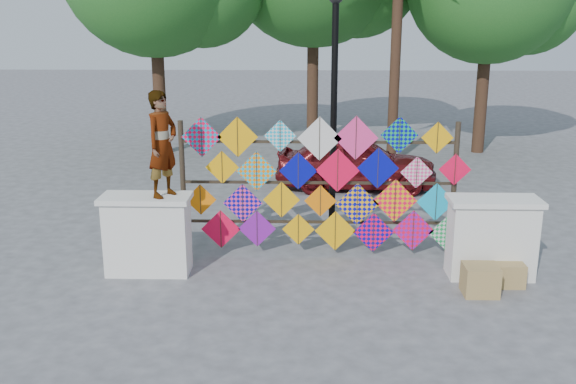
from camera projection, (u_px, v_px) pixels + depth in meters
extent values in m
plane|color=gray|center=(318.00, 269.00, 10.42)|extent=(80.00, 80.00, 0.00)
cube|color=white|center=(148.00, 237.00, 10.14)|extent=(1.30, 0.55, 1.20)
cube|color=white|center=(145.00, 198.00, 9.97)|extent=(1.40, 0.65, 0.08)
cube|color=white|center=(491.00, 240.00, 10.00)|extent=(1.30, 0.55, 1.20)
cube|color=white|center=(495.00, 201.00, 9.83)|extent=(1.40, 0.65, 0.08)
cylinder|color=#2E2419|center=(183.00, 187.00, 10.95)|extent=(0.09, 0.09, 2.30)
cylinder|color=#2E2419|center=(454.00, 189.00, 10.83)|extent=(0.09, 0.09, 2.30)
cube|color=#2E2419|center=(317.00, 222.00, 11.05)|extent=(4.60, 0.04, 0.04)
cube|color=#2E2419|center=(318.00, 183.00, 10.86)|extent=(4.60, 0.04, 0.04)
cube|color=#2E2419|center=(318.00, 142.00, 10.68)|extent=(4.60, 0.04, 0.04)
cube|color=#0889C4|center=(201.00, 137.00, 10.65)|extent=(0.68, 0.01, 0.68)
cube|color=#2E2419|center=(201.00, 137.00, 10.64)|extent=(0.01, 0.01, 0.67)
cube|color=#FFAC0A|center=(238.00, 137.00, 10.63)|extent=(0.68, 0.01, 0.68)
cube|color=#2E2419|center=(237.00, 137.00, 10.62)|extent=(0.01, 0.01, 0.67)
cube|color=silver|center=(280.00, 136.00, 10.61)|extent=(0.54, 0.01, 0.54)
cube|color=#2E2419|center=(280.00, 136.00, 10.59)|extent=(0.01, 0.01, 0.53)
cube|color=silver|center=(320.00, 139.00, 10.60)|extent=(0.74, 0.01, 0.74)
cube|color=#2E2419|center=(320.00, 139.00, 10.59)|extent=(0.01, 0.01, 0.73)
cube|color=#F83585|center=(356.00, 138.00, 10.58)|extent=(0.74, 0.01, 0.74)
cube|color=#2E2419|center=(356.00, 138.00, 10.57)|extent=(0.01, 0.01, 0.73)
cube|color=green|center=(399.00, 135.00, 10.55)|extent=(0.62, 0.01, 0.62)
cube|color=#2E2419|center=(400.00, 135.00, 10.54)|extent=(0.01, 0.01, 0.61)
cube|color=#FFAC0A|center=(437.00, 138.00, 10.54)|extent=(0.53, 0.01, 0.53)
cube|color=#2E2419|center=(438.00, 138.00, 10.53)|extent=(0.01, 0.01, 0.52)
cube|color=#FFAC0A|center=(222.00, 167.00, 10.73)|extent=(0.56, 0.01, 0.56)
cube|color=#2E2419|center=(222.00, 167.00, 10.72)|extent=(0.01, 0.01, 0.55)
cube|color=#0DB0DF|center=(257.00, 171.00, 10.74)|extent=(0.69, 0.01, 0.69)
cube|color=#2E2419|center=(257.00, 171.00, 10.72)|extent=(0.01, 0.01, 0.67)
cube|color=#060AA1|center=(298.00, 171.00, 10.71)|extent=(0.64, 0.01, 0.64)
cube|color=#2E2419|center=(298.00, 171.00, 10.70)|extent=(0.01, 0.01, 0.63)
cube|color=#FC0B39|center=(338.00, 170.00, 10.69)|extent=(0.74, 0.01, 0.74)
cube|color=#2E2419|center=(338.00, 171.00, 10.68)|extent=(0.01, 0.01, 0.73)
cube|color=#060AA1|center=(378.00, 168.00, 10.66)|extent=(0.70, 0.01, 0.70)
cube|color=#2E2419|center=(378.00, 168.00, 10.65)|extent=(0.01, 0.01, 0.68)
cube|color=silver|center=(417.00, 173.00, 10.66)|extent=(0.54, 0.01, 0.54)
cube|color=#2E2419|center=(417.00, 173.00, 10.65)|extent=(0.01, 0.01, 0.53)
cube|color=#FC0B39|center=(455.00, 170.00, 10.63)|extent=(0.54, 0.01, 0.54)
cube|color=#2E2419|center=(455.00, 170.00, 10.62)|extent=(0.01, 0.01, 0.53)
cube|color=orange|center=(201.00, 200.00, 10.85)|extent=(0.54, 0.01, 0.54)
cube|color=#2E2419|center=(200.00, 200.00, 10.84)|extent=(0.01, 0.01, 0.53)
cube|color=#060AA1|center=(243.00, 203.00, 10.85)|extent=(0.67, 0.01, 0.67)
cube|color=#2E2419|center=(243.00, 203.00, 10.84)|extent=(0.01, 0.01, 0.66)
cube|color=#FFAC0A|center=(282.00, 200.00, 10.81)|extent=(0.63, 0.01, 0.63)
cube|color=#2E2419|center=(281.00, 200.00, 10.80)|extent=(0.01, 0.01, 0.61)
cube|color=orange|center=(320.00, 201.00, 10.80)|extent=(0.55, 0.01, 0.55)
cube|color=#2E2419|center=(320.00, 201.00, 10.79)|extent=(0.01, 0.01, 0.54)
cube|color=#FFAC0A|center=(357.00, 204.00, 10.80)|extent=(0.74, 0.01, 0.74)
cube|color=#2E2419|center=(357.00, 205.00, 10.79)|extent=(0.01, 0.01, 0.73)
cube|color=#FC0B39|center=(395.00, 201.00, 10.76)|extent=(0.75, 0.01, 0.75)
cube|color=#2E2419|center=(395.00, 201.00, 10.75)|extent=(0.01, 0.01, 0.73)
cube|color=#0DB0DF|center=(436.00, 202.00, 10.75)|extent=(0.65, 0.01, 0.65)
cube|color=#2E2419|center=(436.00, 202.00, 10.74)|extent=(0.01, 0.01, 0.64)
cube|color=#FC0B39|center=(221.00, 229.00, 10.94)|extent=(0.68, 0.01, 0.68)
cube|color=#2E2419|center=(221.00, 229.00, 10.93)|extent=(0.01, 0.01, 0.66)
cube|color=purple|center=(257.00, 229.00, 10.92)|extent=(0.64, 0.01, 0.64)
cube|color=#2E2419|center=(257.00, 229.00, 10.91)|extent=(0.01, 0.01, 0.63)
cube|color=#FFAC0A|center=(298.00, 229.00, 10.90)|extent=(0.55, 0.01, 0.55)
cube|color=#2E2419|center=(298.00, 230.00, 10.89)|extent=(0.01, 0.01, 0.54)
cube|color=#FFAC0A|center=(335.00, 231.00, 10.89)|extent=(0.70, 0.01, 0.70)
cube|color=#2E2419|center=(335.00, 231.00, 10.88)|extent=(0.01, 0.01, 0.69)
cube|color=#060AA1|center=(373.00, 232.00, 10.88)|extent=(0.70, 0.01, 0.70)
cube|color=#2E2419|center=(373.00, 233.00, 10.87)|extent=(0.01, 0.01, 0.68)
cube|color=#FC0B39|center=(413.00, 230.00, 10.85)|extent=(0.71, 0.01, 0.71)
cube|color=#2E2419|center=(413.00, 231.00, 10.84)|extent=(0.01, 0.01, 0.70)
cube|color=silver|center=(448.00, 233.00, 10.85)|extent=(0.65, 0.01, 0.65)
cube|color=#2E2419|center=(448.00, 234.00, 10.84)|extent=(0.01, 0.01, 0.63)
cylinder|color=#49311F|center=(159.00, 89.00, 18.71)|extent=(0.36, 0.36, 3.85)
cylinder|color=#49311F|center=(313.00, 78.00, 20.48)|extent=(0.36, 0.36, 4.12)
cylinder|color=#49311F|center=(482.00, 93.00, 18.97)|extent=(0.36, 0.36, 3.58)
cylinder|color=#49311F|center=(395.00, 63.00, 17.35)|extent=(0.28, 0.28, 5.50)
imported|color=#99999E|center=(162.00, 144.00, 9.74)|extent=(0.63, 0.71, 1.63)
imported|color=maroon|center=(356.00, 162.00, 15.19)|extent=(3.83, 1.67, 1.28)
cylinder|color=black|center=(334.00, 122.00, 11.79)|extent=(0.12, 0.12, 4.20)
cube|color=tan|center=(480.00, 280.00, 9.44)|extent=(0.50, 0.45, 0.45)
cube|color=tan|center=(508.00, 274.00, 9.77)|extent=(0.43, 0.40, 0.36)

